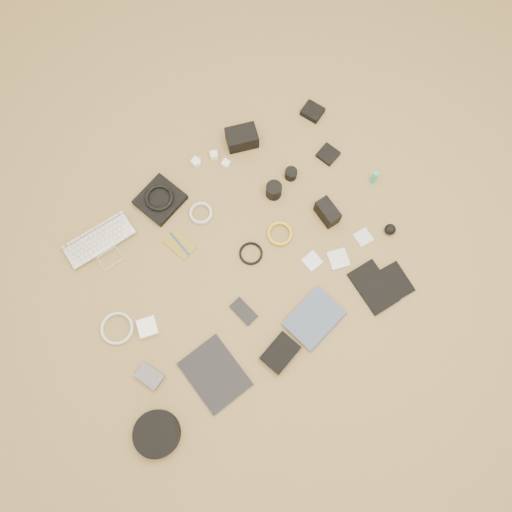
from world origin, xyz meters
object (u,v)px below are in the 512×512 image
laptop (104,248)px  tablet (215,374)px  headphone_case (157,434)px  dslr_camera (242,138)px  paperback (329,332)px  phone (244,311)px

laptop → tablet: laptop is taller
laptop → headphone_case: (-0.18, -0.77, 0.01)m
dslr_camera → tablet: bearing=-110.2°
tablet → paperback: (0.48, -0.11, 0.01)m
paperback → tablet: bearing=63.9°
laptop → paperback: laptop is taller
tablet → headphone_case: (-0.30, -0.07, 0.02)m
laptop → headphone_case: 0.79m
headphone_case → paperback: (0.78, -0.04, -0.01)m
phone → headphone_case: bearing=-168.5°
dslr_camera → paperback: bearing=-82.1°
paperback → headphone_case: bearing=74.2°
dslr_camera → paperback: dslr_camera is taller
laptop → paperback: size_ratio=1.37×
dslr_camera → headphone_case: dslr_camera is taller
tablet → phone: 0.27m
phone → tablet: bearing=-158.0°
dslr_camera → headphone_case: size_ratio=0.77×
dslr_camera → phone: size_ratio=1.20×
dslr_camera → tablet: dslr_camera is taller
tablet → phone: (0.23, 0.15, -0.00)m
headphone_case → dslr_camera: bearing=43.2°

